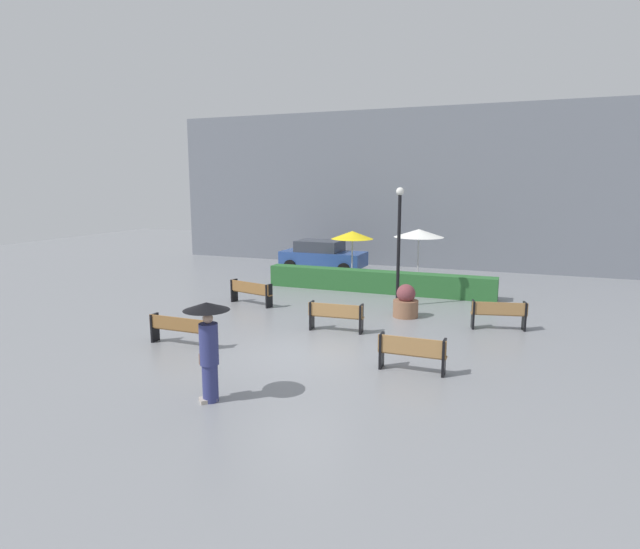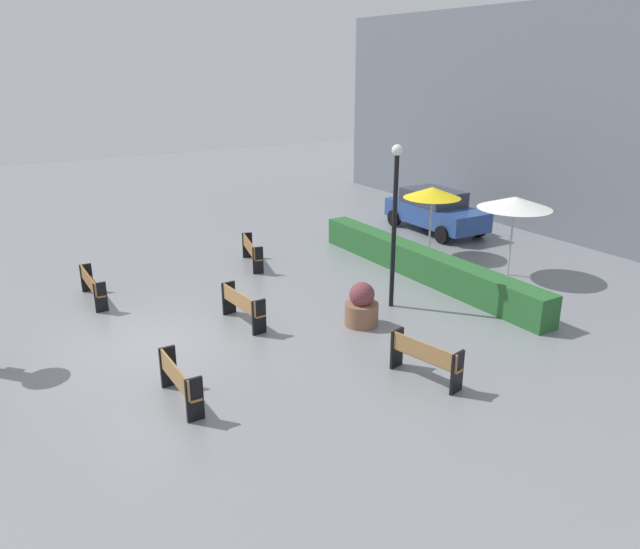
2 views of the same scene
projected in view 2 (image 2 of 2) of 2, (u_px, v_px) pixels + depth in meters
ground_plane at (147, 343)px, 14.17m from camera, size 60.00×60.00×0.00m
bench_far_left at (251, 250)px, 19.42m from camera, size 1.86×0.76×0.85m
bench_near_right at (179, 379)px, 11.52m from camera, size 1.59×0.33×0.86m
bench_mid_center at (242, 305)px, 15.04m from camera, size 1.68×0.47×0.86m
bench_near_left at (92, 284)px, 16.49m from camera, size 1.90×0.34×0.80m
bench_far_right at (425, 357)px, 12.36m from camera, size 1.65×0.69×0.87m
planter_pot at (362, 307)px, 15.01m from camera, size 0.83×0.83×1.10m
lamp_post at (395, 211)px, 15.48m from camera, size 0.28×0.28×4.25m
patio_umbrella_yellow at (432, 193)px, 19.94m from camera, size 1.88×1.88×2.31m
patio_umbrella_white at (515, 203)px, 17.97m from camera, size 2.17×2.17×2.43m
hedge_strip at (422, 264)px, 18.33m from camera, size 9.36×0.70×0.87m
building_facade at (604, 126)px, 20.72m from camera, size 28.00×1.20×8.22m
parked_car at (435, 210)px, 23.32m from camera, size 4.24×2.05×1.57m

